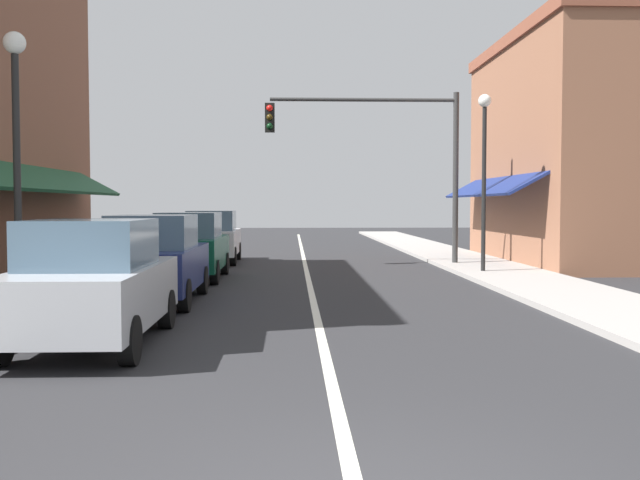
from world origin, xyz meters
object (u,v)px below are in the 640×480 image
object	(u,v)px
parked_car_nearest_left	(93,283)
street_lamp_right_mid	(484,155)
parked_car_second_left	(154,259)
street_lamp_left_near	(16,128)
parked_car_third_left	(190,246)
traffic_signal_mast_arm	(387,145)
parked_car_far_left	(212,237)

from	to	relation	value
parked_car_nearest_left	street_lamp_right_mid	distance (m)	13.14
parked_car_second_left	street_lamp_right_mid	bearing A→B (deg)	34.29
street_lamp_left_near	parked_car_third_left	bearing A→B (deg)	76.30
parked_car_third_left	street_lamp_left_near	xyz separation A→B (m)	(-1.78, -7.29, 2.34)
parked_car_third_left	street_lamp_left_near	bearing A→B (deg)	-103.65
parked_car_second_left	street_lamp_right_mid	size ratio (longest dim) A/B	0.81
parked_car_second_left	parked_car_nearest_left	bearing A→B (deg)	-90.25
parked_car_third_left	traffic_signal_mast_arm	world-z (taller)	traffic_signal_mast_arm
parked_car_nearest_left	street_lamp_right_mid	world-z (taller)	street_lamp_right_mid
parked_car_third_left	street_lamp_left_near	distance (m)	7.86
parked_car_second_left	traffic_signal_mast_arm	bearing A→B (deg)	55.62
parked_car_third_left	traffic_signal_mast_arm	bearing A→B (deg)	33.71
parked_car_far_left	traffic_signal_mast_arm	world-z (taller)	traffic_signal_mast_arm
street_lamp_left_near	street_lamp_right_mid	xyz separation A→B (m)	(9.84, 8.17, 0.16)
parked_car_second_left	street_lamp_right_mid	distance (m)	10.14
street_lamp_right_mid	parked_car_second_left	bearing A→B (deg)	-145.78
parked_car_far_left	traffic_signal_mast_arm	size ratio (longest dim) A/B	0.67
parked_car_far_left	parked_car_nearest_left	bearing A→B (deg)	-91.20
parked_car_second_left	street_lamp_left_near	distance (m)	3.92
parked_car_second_left	street_lamp_left_near	xyz separation A→B (m)	(-1.71, -2.65, 2.34)
parked_car_far_left	traffic_signal_mast_arm	xyz separation A→B (m)	(5.74, -1.77, 2.98)
street_lamp_left_near	parked_car_nearest_left	bearing A→B (deg)	-47.29
parked_car_nearest_left	parked_car_third_left	xyz separation A→B (m)	(0.09, 9.11, 0.00)
traffic_signal_mast_arm	street_lamp_right_mid	distance (m)	3.77
parked_car_far_left	street_lamp_left_near	world-z (taller)	street_lamp_left_near
street_lamp_left_near	street_lamp_right_mid	size ratio (longest dim) A/B	0.95
parked_car_far_left	parked_car_second_left	bearing A→B (deg)	-91.20
street_lamp_left_near	street_lamp_right_mid	bearing A→B (deg)	39.73
parked_car_nearest_left	parked_car_third_left	distance (m)	9.11
parked_car_nearest_left	traffic_signal_mast_arm	bearing A→B (deg)	65.61
parked_car_nearest_left	street_lamp_right_mid	xyz separation A→B (m)	(8.15, 10.00, 2.49)
parked_car_second_left	parked_car_far_left	size ratio (longest dim) A/B	0.99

